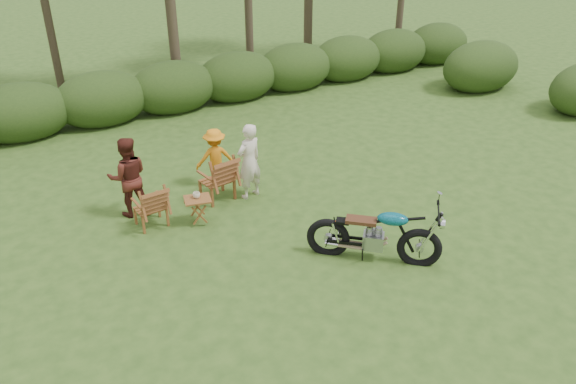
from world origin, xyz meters
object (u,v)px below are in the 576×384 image
motorcycle (372,258)px  side_table (198,211)px  adult_a (250,196)px  adult_b (134,213)px  lawn_chair_right (218,198)px  lawn_chair_left (153,225)px  cup (196,195)px  child (217,184)px

motorcycle → side_table: size_ratio=4.13×
motorcycle → adult_a: adult_a is taller
side_table → adult_b: (-0.98, 0.96, -0.26)m
lawn_chair_right → adult_b: size_ratio=0.62×
lawn_chair_left → lawn_chair_right: bearing=-172.4°
lawn_chair_left → adult_a: size_ratio=0.55×
lawn_chair_left → side_table: side_table is taller
lawn_chair_left → adult_b: size_ratio=0.55×
adult_b → adult_a: bearing=178.7°
lawn_chair_right → lawn_chair_left: (-1.49, -0.32, 0.00)m
motorcycle → lawn_chair_right: 3.56m
lawn_chair_left → adult_b: 0.63m
cup → child: size_ratio=0.11×
lawn_chair_left → cup: (0.80, -0.33, 0.57)m
lawn_chair_right → adult_a: size_ratio=0.62×
motorcycle → cup: size_ratio=15.73×
side_table → adult_a: adult_a is taller
cup → adult_a: bearing=17.3°
lawn_chair_left → adult_b: bearing=-77.7°
motorcycle → side_table: (-2.11, 2.58, 0.26)m
adult_b → child: (1.90, 0.30, 0.00)m
side_table → adult_b: size_ratio=0.33×
lawn_chair_right → adult_b: adult_b is taller
adult_a → child: adult_a is taller
lawn_chair_right → adult_a: bearing=150.3°
motorcycle → lawn_chair_left: (-2.90, 2.95, 0.00)m
adult_a → adult_b: size_ratio=0.99×
adult_a → child: size_ratio=1.24×
adult_a → adult_b: 2.34m
side_table → child: bearing=53.8°
lawn_chair_right → cup: bearing=34.6°
motorcycle → child: child is taller
lawn_chair_left → adult_a: adult_a is taller
cup → adult_b: bearing=136.5°
motorcycle → adult_a: bearing=147.0°
motorcycle → adult_b: adult_b is taller
lawn_chair_right → child: 0.62m
adult_b → cup: bearing=148.0°
lawn_chair_right → side_table: bearing=36.1°
lawn_chair_right → child: size_ratio=0.77×
side_table → adult_a: 1.40m
child → cup: bearing=64.2°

